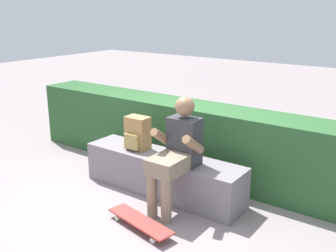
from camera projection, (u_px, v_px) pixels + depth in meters
name	position (u px, v px, depth m)	size (l,w,h in m)	color
ground_plane	(150.00, 200.00, 4.50)	(24.00, 24.00, 0.00)	gray
bench_main	(163.00, 174.00, 4.63)	(2.01, 0.47, 0.47)	slate
person_skater	(177.00, 151.00, 4.14)	(0.49, 0.62, 1.22)	#333338
skateboard_near_person	(140.00, 222.00, 3.90)	(0.82, 0.35, 0.09)	#BC3833
backpack_on_bench	(137.00, 134.00, 4.70)	(0.28, 0.23, 0.40)	#A37A47
hedge_row	(223.00, 145.00, 4.90)	(6.05, 0.58, 0.93)	#2A572C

